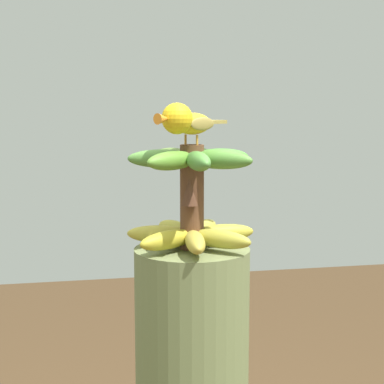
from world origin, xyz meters
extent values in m
cylinder|color=brown|center=(0.00, 0.00, 1.29)|extent=(0.05, 0.05, 0.23)
ellipsoid|color=gold|center=(0.04, 0.06, 1.21)|extent=(0.12, 0.15, 0.04)
ellipsoid|color=#AEA637|center=(-0.02, 0.07, 1.21)|extent=(0.09, 0.16, 0.04)
ellipsoid|color=#AC9F34|center=(-0.07, 0.02, 1.21)|extent=(0.16, 0.09, 0.04)
ellipsoid|color=#AD9F28|center=(-0.06, -0.04, 1.21)|extent=(0.15, 0.12, 0.04)
ellipsoid|color=gold|center=(-0.01, -0.07, 1.21)|extent=(0.06, 0.16, 0.04)
ellipsoid|color=#ADA437|center=(0.05, -0.05, 1.21)|extent=(0.14, 0.14, 0.04)
ellipsoid|color=gold|center=(0.07, 0.01, 1.21)|extent=(0.16, 0.06, 0.04)
ellipsoid|color=#4D8A39|center=(0.00, -0.06, 1.38)|extent=(0.04, 0.15, 0.04)
ellipsoid|color=#508735|center=(0.05, -0.04, 1.38)|extent=(0.15, 0.13, 0.04)
ellipsoid|color=#4A8E34|center=(0.06, 0.02, 1.38)|extent=(0.16, 0.08, 0.04)
ellipsoid|color=#548635|center=(0.03, 0.06, 1.38)|extent=(0.10, 0.16, 0.04)
ellipsoid|color=#597A36|center=(-0.03, 0.06, 1.38)|extent=(0.11, 0.16, 0.04)
ellipsoid|color=#528839|center=(-0.06, 0.01, 1.38)|extent=(0.16, 0.07, 0.04)
ellipsoid|color=#588D2E|center=(-0.05, -0.04, 1.38)|extent=(0.14, 0.13, 0.04)
cone|color=#4C2D1E|center=(-0.01, -0.04, 1.31)|extent=(0.04, 0.04, 0.06)
cylinder|color=#C68933|center=(-0.01, 0.01, 1.42)|extent=(0.00, 0.01, 0.02)
cylinder|color=#C68933|center=(0.01, -0.02, 1.42)|extent=(0.01, 0.00, 0.02)
ellipsoid|color=gold|center=(0.00, -0.01, 1.46)|extent=(0.11, 0.11, 0.05)
ellipsoid|color=olive|center=(-0.02, 0.02, 1.46)|extent=(0.07, 0.06, 0.03)
ellipsoid|color=olive|center=(0.02, -0.02, 1.46)|extent=(0.07, 0.06, 0.03)
cube|color=olive|center=(0.06, 0.04, 1.46)|extent=(0.07, 0.06, 0.01)
sphere|color=gold|center=(-0.04, -0.04, 1.47)|extent=(0.07, 0.07, 0.07)
sphere|color=black|center=(-0.03, -0.06, 1.47)|extent=(0.01, 0.01, 0.01)
cone|color=orange|center=(-0.07, -0.06, 1.47)|extent=(0.04, 0.04, 0.02)
camera|label=1|loc=(-0.26, -1.32, 1.49)|focal=58.10mm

